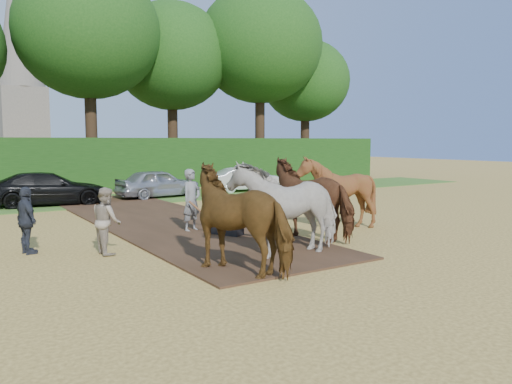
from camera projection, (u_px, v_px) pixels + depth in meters
name	position (u px, v px, depth m)	size (l,w,h in m)	color
ground	(217.00, 268.00, 11.20)	(120.00, 120.00, 0.00)	gold
earth_strip	(160.00, 220.00, 17.86)	(4.50, 17.00, 0.05)	#472D1C
grass_verge	(71.00, 202.00, 22.89)	(50.00, 5.00, 0.03)	#38601E
hedgerow	(50.00, 166.00, 26.49)	(46.00, 1.60, 3.00)	#14380F
spectator_near	(107.00, 221.00, 12.51)	(0.82, 0.64, 1.69)	#C2B198
spectator_far	(27.00, 221.00, 12.49)	(1.00, 0.42, 1.70)	#242830
plough_team	(297.00, 202.00, 13.55)	(7.78, 6.82, 2.36)	brown
parked_cars	(9.00, 191.00, 21.28)	(29.66, 3.10, 1.46)	#AAACB1
treeline	(1.00, 29.00, 27.47)	(48.70, 10.60, 14.21)	#382616
church	(20.00, 46.00, 57.87)	(5.20, 5.20, 27.00)	slate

